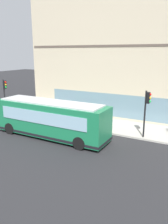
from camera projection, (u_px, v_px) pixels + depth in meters
ground at (74, 140)px, 18.70m from camera, size 120.00×120.00×0.00m
sidewalk_curb at (98, 124)px, 22.71m from camera, size 4.25×40.00×0.15m
building_corner at (122, 53)px, 26.44m from camera, size 8.59×19.22×13.74m
city_bus_nearside at (51, 119)px, 19.05m from camera, size 2.68×10.07×3.07m
traffic_light_near_corner at (147, 105)px, 18.24m from camera, size 0.32×0.49×3.87m
traffic_light_down_block at (5, 90)px, 25.53m from camera, size 0.32×0.49×3.88m
fire_hydrant at (100, 124)px, 21.29m from camera, size 0.35×0.35×0.74m
pedestrian_by_light_pole at (25, 106)px, 25.55m from camera, size 0.32×0.32×1.72m
pedestrian_walking_along_curb at (43, 111)px, 23.79m from camera, size 0.32×0.32×1.58m
pedestrian_near_hydrant at (34, 106)px, 25.91m from camera, size 0.32×0.32×1.60m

